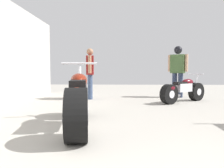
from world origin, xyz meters
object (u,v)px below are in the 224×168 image
at_px(motorcycle_maroon_cruiser, 78,100).
at_px(motorcycle_black_naked, 183,90).
at_px(mechanic_with_helmet, 178,67).
at_px(mechanic_in_blue, 90,70).

distance_m(motorcycle_maroon_cruiser, motorcycle_black_naked, 3.70).
height_order(motorcycle_maroon_cruiser, motorcycle_black_naked, motorcycle_maroon_cruiser).
bearing_deg(motorcycle_black_naked, mechanic_with_helmet, 82.06).
relative_size(motorcycle_maroon_cruiser, motorcycle_black_naked, 1.50).
bearing_deg(motorcycle_maroon_cruiser, mechanic_with_helmet, 56.92).
xyz_separation_m(motorcycle_black_naked, mechanic_with_helmet, (0.17, 1.20, 0.69)).
distance_m(motorcycle_maroon_cruiser, mechanic_in_blue, 3.48).
height_order(motorcycle_black_naked, mechanic_in_blue, mechanic_in_blue).
relative_size(mechanic_in_blue, mechanic_with_helmet, 0.93).
bearing_deg(motorcycle_maroon_cruiser, mechanic_in_blue, 94.61).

